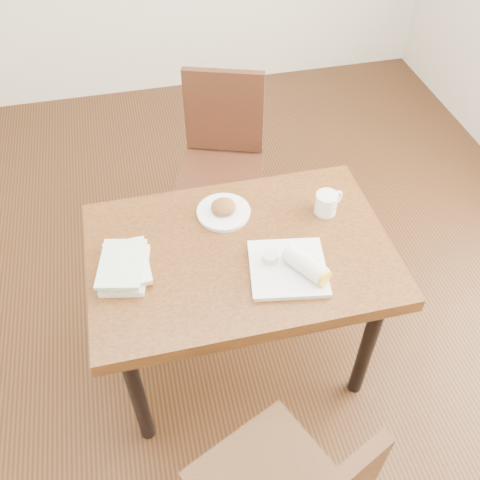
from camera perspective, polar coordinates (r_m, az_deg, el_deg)
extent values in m
cube|color=#472814|center=(2.62, 0.00, -12.17)|extent=(4.00, 5.00, 0.01)
cube|color=brown|center=(2.04, 0.00, -1.54)|extent=(1.14, 0.77, 0.06)
cylinder|color=black|center=(2.17, -10.90, -15.85)|extent=(0.06, 0.06, 0.69)
cylinder|color=black|center=(2.30, 13.42, -10.93)|extent=(0.06, 0.06, 0.69)
cylinder|color=black|center=(2.49, -12.17, -4.36)|extent=(0.06, 0.06, 0.69)
cylinder|color=black|center=(2.60, 8.71, -0.74)|extent=(0.06, 0.06, 0.69)
cylinder|color=#4B2E15|center=(2.19, 3.67, -20.71)|extent=(0.04, 0.04, 0.45)
cylinder|color=#411D12|center=(3.05, 1.83, 5.26)|extent=(0.04, 0.04, 0.45)
cylinder|color=#411D12|center=(3.09, -4.87, 5.71)|extent=(0.04, 0.04, 0.45)
cylinder|color=#411D12|center=(2.79, 1.21, 0.40)|extent=(0.04, 0.04, 0.45)
cylinder|color=#411D12|center=(2.83, -6.06, 0.95)|extent=(0.04, 0.04, 0.45)
cube|color=#411D12|center=(2.77, -2.10, 6.88)|extent=(0.53, 0.53, 0.04)
cube|color=#411D12|center=(2.77, -1.72, 13.53)|extent=(0.39, 0.17, 0.45)
cylinder|color=white|center=(2.15, -1.76, 2.90)|extent=(0.21, 0.21, 0.01)
cylinder|color=white|center=(2.14, -1.76, 3.09)|extent=(0.22, 0.22, 0.01)
ellipsoid|color=#B27538|center=(2.12, -1.78, 3.57)|extent=(0.13, 0.12, 0.06)
cylinder|color=white|center=(2.16, 9.17, 3.89)|extent=(0.09, 0.09, 0.09)
torus|color=white|center=(2.19, 10.17, 4.41)|extent=(0.07, 0.04, 0.07)
cylinder|color=tan|center=(2.13, 9.30, 4.69)|extent=(0.08, 0.08, 0.01)
cylinder|color=#F2E5CC|center=(2.13, 9.31, 4.75)|extent=(0.05, 0.05, 0.00)
cube|color=white|center=(1.95, 5.11, -3.11)|extent=(0.31, 0.31, 0.02)
cube|color=white|center=(1.94, 5.13, -2.90)|extent=(0.32, 0.32, 0.01)
cylinder|color=white|center=(1.91, 6.96, -2.57)|extent=(0.15, 0.18, 0.07)
cylinder|color=yellow|center=(1.87, 8.91, -3.95)|extent=(0.06, 0.05, 0.06)
cylinder|color=silver|center=(1.94, 3.23, -1.85)|extent=(0.06, 0.06, 0.03)
cylinder|color=red|center=(1.93, 3.25, -1.61)|extent=(0.05, 0.05, 0.01)
cube|color=white|center=(1.98, -12.17, -3.16)|extent=(0.20, 0.26, 0.02)
cube|color=silver|center=(1.97, -11.94, -2.45)|extent=(0.16, 0.23, 0.02)
cube|color=#91DAAD|center=(1.94, -12.52, -2.49)|extent=(0.20, 0.26, 0.02)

